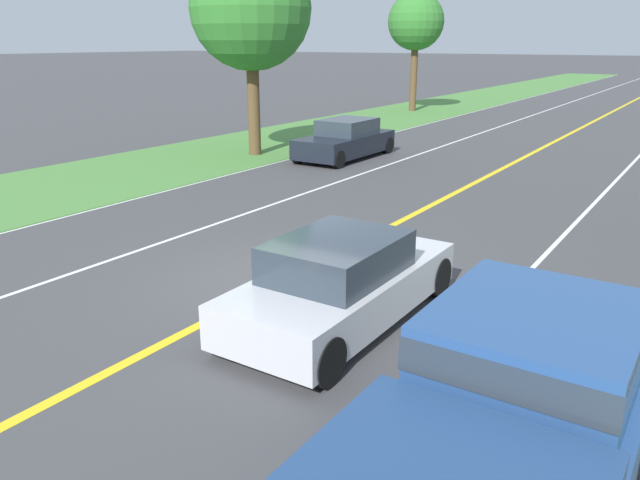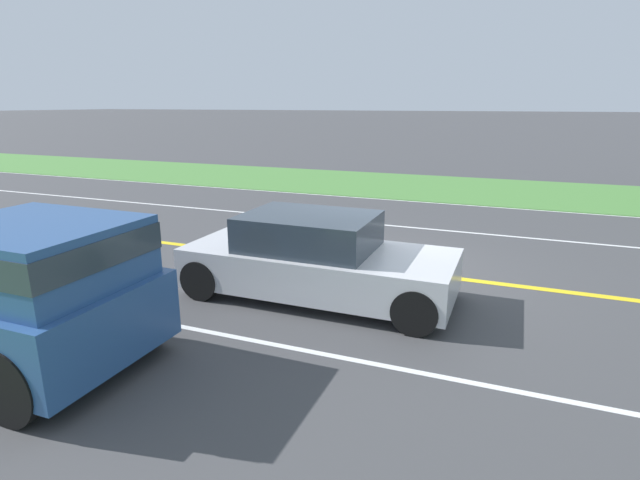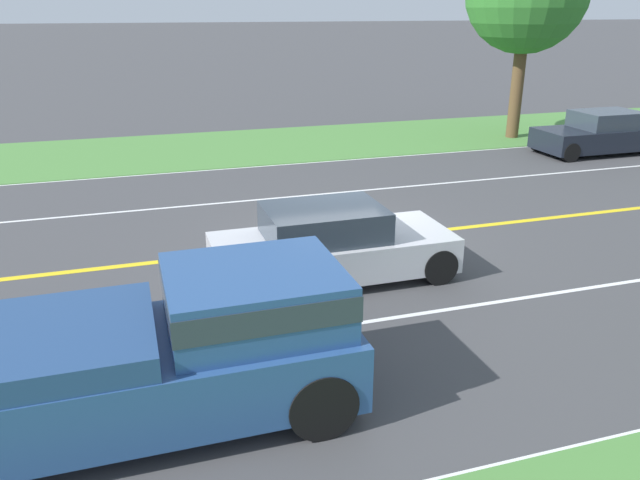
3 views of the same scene
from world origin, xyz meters
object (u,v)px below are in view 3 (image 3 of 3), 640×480
object	(u,v)px
ego_car	(331,245)
pickup_truck	(144,353)
dog	(314,231)
oncoming_car	(602,134)

from	to	relation	value
ego_car	pickup_truck	xyz separation A→B (m)	(3.31, -3.36, 0.28)
dog	pickup_truck	distance (m)	5.67
ego_car	oncoming_car	xyz separation A→B (m)	(-7.15, 11.96, 0.01)
ego_car	dog	bearing A→B (deg)	177.35
dog	oncoming_car	size ratio (longest dim) A/B	0.27
dog	oncoming_car	world-z (taller)	oncoming_car
oncoming_car	pickup_truck	bearing A→B (deg)	124.32
ego_car	oncoming_car	bearing A→B (deg)	120.85
pickup_truck	oncoming_car	distance (m)	18.55
ego_car	dog	xyz separation A→B (m)	(-1.19, 0.06, -0.14)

